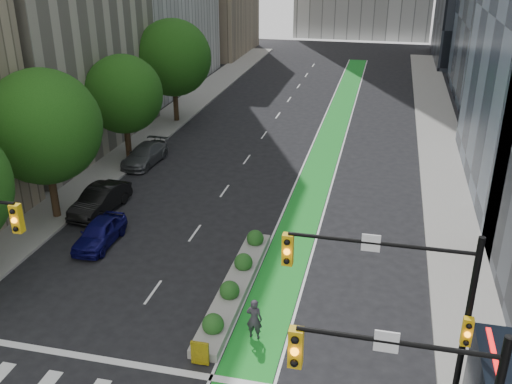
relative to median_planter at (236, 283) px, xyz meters
The scene contains 12 objects.
sidewalk_left 22.18m from the median_planter, 125.89° to the left, with size 3.60×90.00×0.15m, color gray.
sidewalk_right 20.86m from the median_planter, 59.45° to the left, with size 3.60×90.00×0.15m, color gray.
bike_lane_paint 23.04m from the median_planter, 85.52° to the left, with size 2.20×70.00×0.01m, color #198E26.
tree_mid 14.16m from the median_planter, 157.87° to the left, with size 6.40×6.40×8.78m.
tree_midfar 19.84m from the median_planter, 129.19° to the left, with size 5.60×5.60×7.76m.
tree_far 28.29m from the median_planter, 116.05° to the left, with size 6.60×6.60×9.00m.
signal_right 10.89m from the median_planter, 41.32° to the right, with size 5.82×0.51×7.20m.
median_planter is the anchor object (origin of this frame).
cyclist 3.59m from the median_planter, 62.62° to the right, with size 0.67×0.44×1.83m, color #332E37.
parked_car_left_near 8.61m from the median_planter, 162.29° to the left, with size 1.65×4.11×1.40m, color #0E0D53.
parked_car_left_mid 11.88m from the median_planter, 147.93° to the left, with size 1.65×4.74×1.56m, color black.
parked_car_left_far 17.98m from the median_planter, 126.53° to the left, with size 1.96×4.83×1.40m, color #56585B.
Camera 1 is at (7.23, -14.62, 14.94)m, focal length 40.00 mm.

